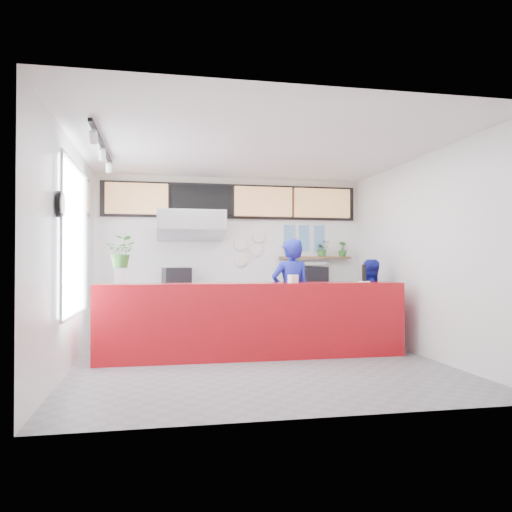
# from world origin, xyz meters

# --- Properties ---
(floor) EXTENTS (5.00, 5.00, 0.00)m
(floor) POSITION_xyz_m (0.00, 0.00, 0.00)
(floor) COLOR slate
(floor) RESTS_ON ground
(ceiling) EXTENTS (5.00, 5.00, 0.00)m
(ceiling) POSITION_xyz_m (0.00, 0.00, 3.00)
(ceiling) COLOR silver
(wall_back) EXTENTS (5.00, 0.00, 5.00)m
(wall_back) POSITION_xyz_m (0.00, 2.50, 1.50)
(wall_back) COLOR white
(wall_back) RESTS_ON ground
(wall_left) EXTENTS (0.00, 5.00, 5.00)m
(wall_left) POSITION_xyz_m (-2.50, 0.00, 1.50)
(wall_left) COLOR white
(wall_left) RESTS_ON ground
(wall_right) EXTENTS (0.00, 5.00, 5.00)m
(wall_right) POSITION_xyz_m (2.50, 0.00, 1.50)
(wall_right) COLOR white
(wall_right) RESTS_ON ground
(service_counter) EXTENTS (4.50, 0.60, 1.10)m
(service_counter) POSITION_xyz_m (0.00, 0.40, 0.55)
(service_counter) COLOR #AB0C13
(service_counter) RESTS_ON ground
(cream_band) EXTENTS (5.00, 0.02, 0.80)m
(cream_band) POSITION_xyz_m (0.00, 2.49, 2.60)
(cream_band) COLOR beige
(cream_band) RESTS_ON wall_back
(prep_bench) EXTENTS (1.80, 0.60, 0.90)m
(prep_bench) POSITION_xyz_m (-0.80, 2.20, 0.45)
(prep_bench) COLOR #B2B5BA
(prep_bench) RESTS_ON ground
(panini_oven) EXTENTS (0.52, 0.52, 0.41)m
(panini_oven) POSITION_xyz_m (-1.05, 2.20, 1.11)
(panini_oven) COLOR black
(panini_oven) RESTS_ON prep_bench
(extraction_hood) EXTENTS (1.20, 0.70, 0.35)m
(extraction_hood) POSITION_xyz_m (-0.80, 2.15, 2.15)
(extraction_hood) COLOR #B2B5BA
(extraction_hood) RESTS_ON ceiling
(hood_lip) EXTENTS (1.20, 0.69, 0.31)m
(hood_lip) POSITION_xyz_m (-0.80, 2.15, 1.95)
(hood_lip) COLOR #B2B5BA
(hood_lip) RESTS_ON ceiling
(right_bench) EXTENTS (1.80, 0.60, 0.90)m
(right_bench) POSITION_xyz_m (1.50, 2.20, 0.45)
(right_bench) COLOR #B2B5BA
(right_bench) RESTS_ON ground
(espresso_machine) EXTENTS (0.70, 0.54, 0.42)m
(espresso_machine) POSITION_xyz_m (1.41, 2.20, 1.11)
(espresso_machine) COLOR black
(espresso_machine) RESTS_ON right_bench
(espresso_tray) EXTENTS (0.64, 0.46, 0.06)m
(espresso_tray) POSITION_xyz_m (1.41, 2.20, 1.38)
(espresso_tray) COLOR silver
(espresso_tray) RESTS_ON espresso_machine
(herb_shelf) EXTENTS (1.40, 0.18, 0.04)m
(herb_shelf) POSITION_xyz_m (1.60, 2.40, 1.50)
(herb_shelf) COLOR brown
(herb_shelf) RESTS_ON wall_back
(menu_board_far_left) EXTENTS (1.10, 0.10, 0.55)m
(menu_board_far_left) POSITION_xyz_m (-1.75, 2.38, 2.55)
(menu_board_far_left) COLOR tan
(menu_board_far_left) RESTS_ON wall_back
(menu_board_mid_left) EXTENTS (1.10, 0.10, 0.55)m
(menu_board_mid_left) POSITION_xyz_m (-0.59, 2.38, 2.55)
(menu_board_mid_left) COLOR black
(menu_board_mid_left) RESTS_ON wall_back
(menu_board_mid_right) EXTENTS (1.10, 0.10, 0.55)m
(menu_board_mid_right) POSITION_xyz_m (0.57, 2.38, 2.55)
(menu_board_mid_right) COLOR tan
(menu_board_mid_right) RESTS_ON wall_back
(menu_board_far_right) EXTENTS (1.10, 0.10, 0.55)m
(menu_board_far_right) POSITION_xyz_m (1.73, 2.38, 2.55)
(menu_board_far_right) COLOR tan
(menu_board_far_right) RESTS_ON wall_back
(soffit) EXTENTS (4.80, 0.04, 0.65)m
(soffit) POSITION_xyz_m (0.00, 2.46, 2.55)
(soffit) COLOR black
(soffit) RESTS_ON wall_back
(window_pane) EXTENTS (0.04, 2.20, 1.90)m
(window_pane) POSITION_xyz_m (-2.47, 0.30, 1.70)
(window_pane) COLOR silver
(window_pane) RESTS_ON wall_left
(window_frame) EXTENTS (0.03, 2.30, 2.00)m
(window_frame) POSITION_xyz_m (-2.45, 0.30, 1.70)
(window_frame) COLOR #B2B5BA
(window_frame) RESTS_ON wall_left
(wall_clock_rim) EXTENTS (0.05, 0.30, 0.30)m
(wall_clock_rim) POSITION_xyz_m (-2.46, -0.90, 2.05)
(wall_clock_rim) COLOR black
(wall_clock_rim) RESTS_ON wall_left
(wall_clock_face) EXTENTS (0.02, 0.26, 0.26)m
(wall_clock_face) POSITION_xyz_m (-2.43, -0.90, 2.05)
(wall_clock_face) COLOR white
(wall_clock_face) RESTS_ON wall_left
(track_rail) EXTENTS (0.05, 2.40, 0.04)m
(track_rail) POSITION_xyz_m (-2.10, 0.00, 2.94)
(track_rail) COLOR black
(track_rail) RESTS_ON ceiling
(dec_plate_a) EXTENTS (0.24, 0.03, 0.24)m
(dec_plate_a) POSITION_xyz_m (0.15, 2.47, 1.75)
(dec_plate_a) COLOR silver
(dec_plate_a) RESTS_ON wall_back
(dec_plate_b) EXTENTS (0.24, 0.03, 0.24)m
(dec_plate_b) POSITION_xyz_m (0.45, 2.47, 1.65)
(dec_plate_b) COLOR silver
(dec_plate_b) RESTS_ON wall_back
(dec_plate_c) EXTENTS (0.24, 0.03, 0.24)m
(dec_plate_c) POSITION_xyz_m (0.15, 2.47, 1.45)
(dec_plate_c) COLOR silver
(dec_plate_c) RESTS_ON wall_back
(dec_plate_d) EXTENTS (0.24, 0.03, 0.24)m
(dec_plate_d) POSITION_xyz_m (0.50, 2.47, 1.90)
(dec_plate_d) COLOR silver
(dec_plate_d) RESTS_ON wall_back
(photo_frame_a) EXTENTS (0.20, 0.02, 0.25)m
(photo_frame_a) POSITION_xyz_m (1.10, 2.48, 2.00)
(photo_frame_a) COLOR #598CBF
(photo_frame_a) RESTS_ON wall_back
(photo_frame_b) EXTENTS (0.20, 0.02, 0.25)m
(photo_frame_b) POSITION_xyz_m (1.40, 2.48, 2.00)
(photo_frame_b) COLOR #598CBF
(photo_frame_b) RESTS_ON wall_back
(photo_frame_c) EXTENTS (0.20, 0.02, 0.25)m
(photo_frame_c) POSITION_xyz_m (1.70, 2.48, 2.00)
(photo_frame_c) COLOR #598CBF
(photo_frame_c) RESTS_ON wall_back
(photo_frame_d) EXTENTS (0.20, 0.02, 0.25)m
(photo_frame_d) POSITION_xyz_m (1.10, 2.48, 1.75)
(photo_frame_d) COLOR #598CBF
(photo_frame_d) RESTS_ON wall_back
(photo_frame_e) EXTENTS (0.20, 0.02, 0.25)m
(photo_frame_e) POSITION_xyz_m (1.40, 2.48, 1.75)
(photo_frame_e) COLOR #598CBF
(photo_frame_e) RESTS_ON wall_back
(photo_frame_f) EXTENTS (0.20, 0.02, 0.25)m
(photo_frame_f) POSITION_xyz_m (1.70, 2.48, 1.75)
(photo_frame_f) COLOR #598CBF
(photo_frame_f) RESTS_ON wall_back
(staff_center) EXTENTS (0.70, 0.51, 1.78)m
(staff_center) POSITION_xyz_m (0.70, 0.88, 0.89)
(staff_center) COLOR #151D94
(staff_center) RESTS_ON ground
(staff_right) EXTENTS (0.71, 0.55, 1.45)m
(staff_right) POSITION_xyz_m (2.07, 0.97, 0.73)
(staff_right) COLOR #151D94
(staff_right) RESTS_ON ground
(herb_a) EXTENTS (0.16, 0.11, 0.30)m
(herb_a) POSITION_xyz_m (1.04, 2.40, 1.67)
(herb_a) COLOR #2E6B25
(herb_a) RESTS_ON herb_shelf
(herb_c) EXTENTS (0.29, 0.26, 0.30)m
(herb_c) POSITION_xyz_m (1.74, 2.40, 1.67)
(herb_c) COLOR #2E6B25
(herb_c) RESTS_ON herb_shelf
(herb_d) EXTENTS (0.19, 0.17, 0.30)m
(herb_d) POSITION_xyz_m (2.15, 2.40, 1.67)
(herb_d) COLOR #2E6B25
(herb_d) RESTS_ON herb_shelf
(glass_vase) EXTENTS (0.21, 0.21, 0.25)m
(glass_vase) POSITION_xyz_m (-1.87, 0.36, 1.22)
(glass_vase) COLOR white
(glass_vase) RESTS_ON service_counter
(basil_vase) EXTENTS (0.48, 0.44, 0.45)m
(basil_vase) POSITION_xyz_m (-1.87, 0.36, 1.54)
(basil_vase) COLOR #2E6B25
(basil_vase) RESTS_ON glass_vase
(napkin_holder) EXTENTS (0.16, 0.13, 0.12)m
(napkin_holder) POSITION_xyz_m (0.59, 0.34, 1.16)
(napkin_holder) COLOR white
(napkin_holder) RESTS_ON service_counter
(white_plate) EXTENTS (0.23, 0.23, 0.01)m
(white_plate) POSITION_xyz_m (1.72, 0.37, 1.11)
(white_plate) COLOR white
(white_plate) RESTS_ON service_counter
(pepper_mill) EXTENTS (0.08, 0.08, 0.25)m
(pepper_mill) POSITION_xyz_m (1.72, 0.37, 1.24)
(pepper_mill) COLOR black
(pepper_mill) RESTS_ON white_plate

